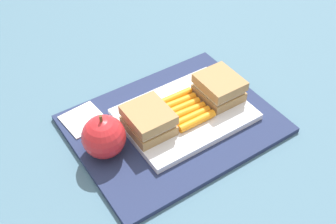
{
  "coord_description": "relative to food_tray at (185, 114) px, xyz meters",
  "views": [
    {
      "loc": [
        0.31,
        0.44,
        0.55
      ],
      "look_at": [
        0.01,
        0.0,
        0.04
      ],
      "focal_mm": 44.7,
      "sensor_mm": 36.0,
      "label": 1
    }
  ],
  "objects": [
    {
      "name": "paper_napkin",
      "position": [
        0.16,
        -0.1,
        -0.0
      ],
      "size": [
        0.08,
        0.08,
        0.0
      ],
      "primitive_type": "cube",
      "rotation": [
        0.0,
        0.0,
        0.09
      ],
      "color": "white",
      "rests_on": "lunchbag_mat"
    },
    {
      "name": "food_tray",
      "position": [
        0.0,
        0.0,
        0.0
      ],
      "size": [
        0.23,
        0.17,
        0.01
      ],
      "primitive_type": "cube",
      "color": "white",
      "rests_on": "lunchbag_mat"
    },
    {
      "name": "carrot_sticks_bundle",
      "position": [
        0.0,
        -0.0,
        0.01
      ],
      "size": [
        0.08,
        0.09,
        0.02
      ],
      "color": "orange",
      "rests_on": "food_tray"
    },
    {
      "name": "lunchbag_mat",
      "position": [
        0.03,
        0.0,
        -0.01
      ],
      "size": [
        0.36,
        0.28,
        0.01
      ],
      "primitive_type": "cube",
      "color": "navy",
      "rests_on": "ground_plane"
    },
    {
      "name": "sandwich_half_left",
      "position": [
        -0.08,
        0.0,
        0.03
      ],
      "size": [
        0.07,
        0.08,
        0.04
      ],
      "color": "#9E7A4C",
      "rests_on": "food_tray"
    },
    {
      "name": "sandwich_half_right",
      "position": [
        0.08,
        0.0,
        0.03
      ],
      "size": [
        0.07,
        0.08,
        0.04
      ],
      "color": "#9E7A4C",
      "rests_on": "food_tray"
    },
    {
      "name": "apple",
      "position": [
        0.16,
        -0.01,
        0.03
      ],
      "size": [
        0.07,
        0.07,
        0.09
      ],
      "color": "red",
      "rests_on": "lunchbag_mat"
    },
    {
      "name": "ground_plane",
      "position": [
        0.03,
        0.0,
        -0.02
      ],
      "size": [
        2.4,
        2.4,
        0.0
      ],
      "primitive_type": "plane",
      "color": "#42667A"
    }
  ]
}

